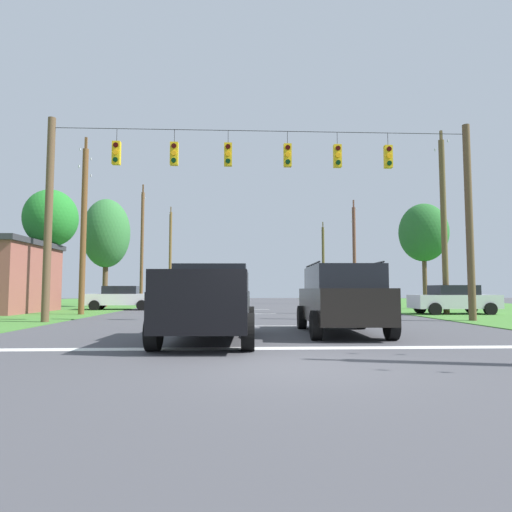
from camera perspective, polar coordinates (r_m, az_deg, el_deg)
The scene contains 19 objects.
ground_plane at distance 7.89m, azimuth 4.23°, elevation -13.79°, with size 120.00×120.00×0.00m, color #47474C.
stop_bar_stripe at distance 10.01m, azimuth 2.74°, elevation -11.75°, with size 14.98×0.45×0.01m, color white.
lane_dash_0 at distance 15.96m, azimuth 0.72°, elevation -8.98°, with size 0.15×2.50×0.01m, color white.
lane_dash_1 at distance 23.91m, azimuth -0.39°, elevation -7.43°, with size 0.15×2.50×0.01m, color white.
lane_dash_2 at distance 28.97m, azimuth -0.78°, elevation -6.88°, with size 0.15×2.50×0.01m, color white.
overhead_signal_span at distance 18.24m, azimuth 0.73°, elevation 6.71°, with size 17.49×0.31×8.25m.
pickup_truck at distance 11.48m, azimuth -5.95°, elevation -5.96°, with size 2.45×5.47×1.95m.
suv_black at distance 13.35m, azimuth 10.87°, elevation -5.27°, with size 2.35×4.87×2.05m.
distant_car_crossing_white at distance 29.71m, azimuth -16.98°, elevation -5.12°, with size 4.43×2.30×1.52m.
distant_car_oncoming at distance 25.40m, azimuth 24.05°, elevation -5.10°, with size 4.30×2.02×1.52m.
utility_pole_mid_right at distance 25.09m, azimuth 22.98°, elevation 3.85°, with size 0.30×1.55×9.67m.
utility_pole_far_right at distance 40.69m, azimuth 12.52°, elevation 0.43°, with size 0.30×1.80×9.37m.
utility_pole_near_left at distance 56.29m, azimuth 8.64°, elevation -0.71°, with size 0.34×1.87×9.83m.
utility_pole_far_left at distance 24.72m, azimuth -21.27°, elevation 3.66°, with size 0.30×1.92×9.29m.
utility_pole_distant_right at distance 38.95m, azimuth -14.44°, elevation 1.26°, with size 0.27×1.82×10.30m.
utility_pole_distant_left at distance 55.16m, azimuth -10.96°, elevation 0.15°, with size 0.33×1.81×11.47m.
tree_roadside_right at distance 30.09m, azimuth -24.86°, elevation 4.39°, with size 3.22×3.22×7.43m.
tree_roadside_far_right at distance 31.63m, azimuth 20.72°, elevation 2.80°, with size 3.21×3.21×7.03m.
tree_roadside_left at distance 34.78m, azimuth -18.67°, elevation 2.74°, with size 3.44×3.44×8.02m.
Camera 1 is at (-0.92, -7.73, 1.30)m, focal length 31.13 mm.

